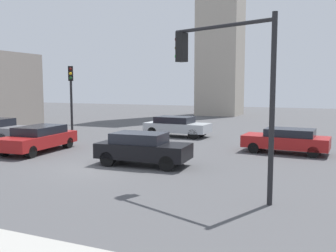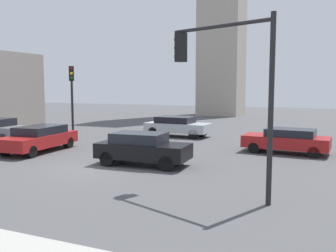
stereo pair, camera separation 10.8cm
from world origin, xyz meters
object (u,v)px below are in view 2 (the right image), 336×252
traffic_light_1 (223,70)px  car_1 (287,140)px  car_2 (142,148)px  traffic_light_0 (72,88)px  car_5 (39,138)px  car_0 (177,126)px

traffic_light_1 → car_1: bearing=-77.2°
car_2 → car_1: bearing=42.8°
traffic_light_0 → car_2: size_ratio=1.16×
traffic_light_0 → car_1: traffic_light_0 is taller
car_1 → car_5: 13.33m
traffic_light_1 → car_5: traffic_light_1 is taller
car_0 → car_5: car_0 is taller
traffic_light_1 → car_2: (-4.49, 2.96, -3.28)m
traffic_light_0 → car_1: 14.55m
traffic_light_0 → car_1: bearing=54.3°
traffic_light_0 → car_2: traffic_light_0 is taller
traffic_light_0 → traffic_light_1: 16.09m
traffic_light_1 → car_0: size_ratio=1.24×
traffic_light_1 → car_1: 9.41m
traffic_light_1 → car_5: bearing=1.2°
car_5 → traffic_light_0: bearing=-165.0°
traffic_light_1 → car_5: size_ratio=1.17×
car_5 → traffic_light_1: bearing=66.8°
traffic_light_1 → traffic_light_0: bearing=-14.9°
traffic_light_1 → car_1: traffic_light_1 is taller
car_1 → car_2: (-5.60, -5.76, 0.08)m
traffic_light_1 → car_0: 14.65m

